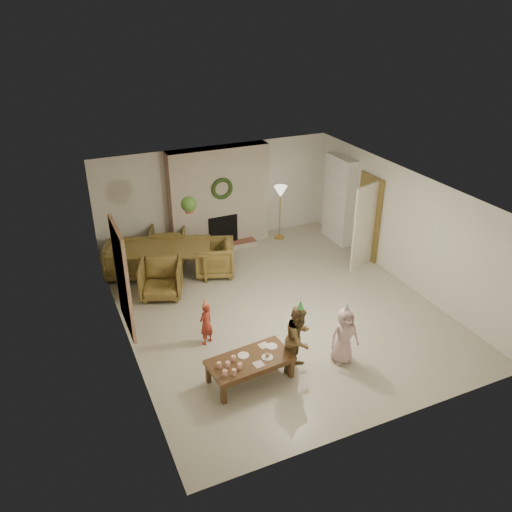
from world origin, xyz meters
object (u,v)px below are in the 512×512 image
dining_chair_left (125,261)px  dining_chair_right (215,258)px  coffee_table_top (250,360)px  child_pink (344,336)px  child_plaid (299,339)px  dining_chair_far (169,242)px  dining_table (165,261)px  dining_chair_near (161,279)px  child_red (206,324)px

dining_chair_left → dining_chair_right: (1.87, -0.69, 0.00)m
coffee_table_top → child_pink: bearing=-12.7°
dining_chair_left → child_plaid: 4.86m
dining_chair_far → child_plaid: (0.88, -4.93, 0.22)m
dining_table → child_plaid: 4.28m
coffee_table_top → dining_chair_near: bearing=95.5°
coffee_table_top → child_plaid: 0.89m
dining_chair_right → child_red: bearing=-2.9°
dining_chair_near → child_pink: bearing=-35.7°
dining_chair_far → dining_chair_near: bearing=90.0°
child_red → child_plaid: (1.18, -1.30, 0.19)m
dining_chair_right → child_pink: 3.97m
coffee_table_top → child_red: bearing=98.9°
dining_chair_near → dining_chair_right: same height
dining_chair_right → child_red: child_red is taller
dining_chair_far → coffee_table_top: dining_chair_far is taller
dining_chair_near → dining_chair_left: size_ratio=1.00×
child_plaid → dining_chair_far: bearing=67.1°
dining_chair_right → coffee_table_top: (-0.71, -3.65, 0.00)m
dining_chair_far → coffee_table_top: 4.87m
dining_chair_left → child_pink: (2.82, -4.55, 0.14)m
dining_chair_near → dining_chair_far: size_ratio=1.00×
child_pink → child_red: bearing=149.9°
dining_table → child_red: child_red is taller
dining_chair_near → dining_table: bearing=90.0°
dining_chair_far → dining_chair_left: size_ratio=1.00×
coffee_table_top → dining_chair_right: bearing=73.2°
dining_chair_near → child_red: bearing=-60.6°
dining_chair_left → dining_chair_far: bearing=-45.0°
dining_chair_near → child_red: 1.99m
dining_chair_left → child_red: child_red is taller
dining_chair_far → dining_chair_right: 1.42m
child_red → child_pink: child_pink is taller
dining_chair_near → child_plaid: bearing=-45.1°
coffee_table_top → child_plaid: size_ratio=1.13×
dining_table → child_red: size_ratio=2.40×
dining_chair_near → child_pink: 4.12m
dining_table → dining_chair_right: bearing=-0.0°
child_pink → coffee_table_top: bearing=179.0°
dining_chair_left → child_red: bearing=-144.6°
dining_chair_left → coffee_table_top: size_ratio=0.62×
dining_chair_far → child_red: (-0.31, -3.63, 0.03)m
dining_chair_far → child_plaid: size_ratio=0.70×
dining_table → child_pink: 4.69m
dining_chair_far → coffee_table_top: bearing=110.6°
child_red → child_plaid: 1.77m
dining_table → dining_chair_far: 0.89m
child_red → child_pink: 2.46m
child_red → coffee_table_top: bearing=74.5°
child_pink → dining_chair_left: bearing=127.7°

